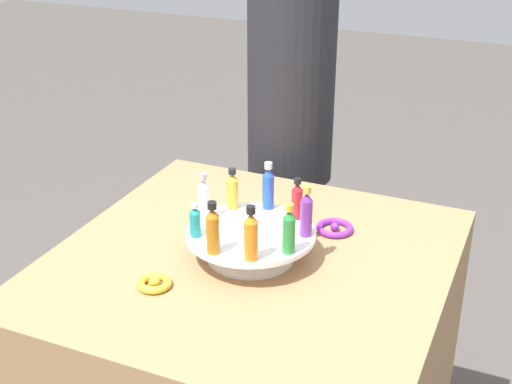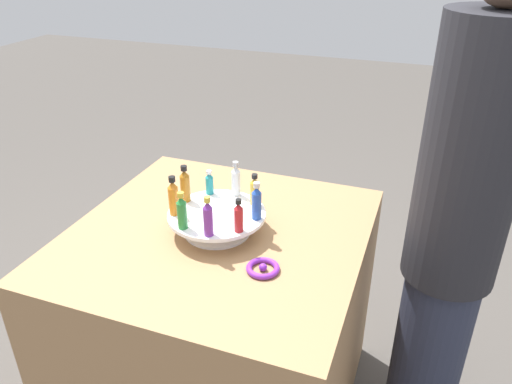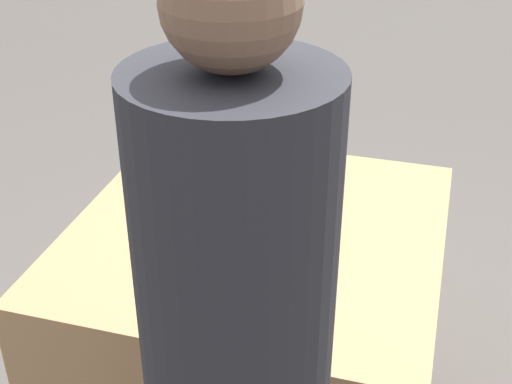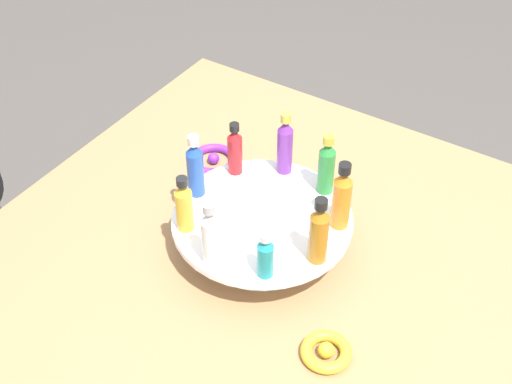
{
  "view_description": "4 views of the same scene",
  "coord_description": "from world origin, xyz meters",
  "views": [
    {
      "loc": [
        -1.36,
        -0.61,
        1.68
      ],
      "look_at": [
        0.07,
        0.02,
        0.94
      ],
      "focal_mm": 50.0,
      "sensor_mm": 36.0,
      "label": 1
    },
    {
      "loc": [
        0.59,
        -1.23,
        1.67
      ],
      "look_at": [
        0.12,
        0.03,
        0.95
      ],
      "focal_mm": 35.0,
      "sensor_mm": 36.0,
      "label": 2
    },
    {
      "loc": [
        1.47,
        0.42,
        1.79
      ],
      "look_at": [
        0.05,
        0.01,
        0.93
      ],
      "focal_mm": 50.0,
      "sensor_mm": 36.0,
      "label": 3
    },
    {
      "loc": [
        -0.47,
        0.75,
        1.71
      ],
      "look_at": [
        0.01,
        0.0,
        0.92
      ],
      "focal_mm": 50.0,
      "sensor_mm": 36.0,
      "label": 4
    }
  ],
  "objects": [
    {
      "name": "party_table",
      "position": [
        0.0,
        0.0,
        0.4
      ],
      "size": [
        0.93,
        0.93,
        0.8
      ],
      "color": "#9E754C",
      "rests_on": "ground_plane"
    },
    {
      "name": "display_stand",
      "position": [
        0.0,
        0.0,
        0.84
      ],
      "size": [
        0.31,
        0.31,
        0.07
      ],
      "color": "white",
      "rests_on": "party_table"
    },
    {
      "name": "bottle_orange",
      "position": [
        -0.12,
        -0.05,
        0.93
      ],
      "size": [
        0.03,
        0.03,
        0.13
      ],
      "color": "orange",
      "rests_on": "display_stand"
    },
    {
      "name": "bottle_green",
      "position": [
        -0.06,
        -0.12,
        0.93
      ],
      "size": [
        0.03,
        0.03,
        0.12
      ],
      "color": "#288438",
      "rests_on": "display_stand"
    },
    {
      "name": "bottle_purple",
      "position": [
        0.03,
        -0.13,
        0.93
      ],
      "size": [
        0.03,
        0.03,
        0.13
      ],
      "color": "#702D93",
      "rests_on": "display_stand"
    },
    {
      "name": "bottle_red",
      "position": [
        0.11,
        -0.08,
        0.92
      ],
      "size": [
        0.03,
        0.03,
        0.11
      ],
      "color": "#B21E23",
      "rests_on": "display_stand"
    },
    {
      "name": "bottle_blue",
      "position": [
        0.13,
        0.01,
        0.93
      ],
      "size": [
        0.03,
        0.03,
        0.12
      ],
      "color": "#234CAD",
      "rests_on": "display_stand"
    },
    {
      "name": "bottle_gold",
      "position": [
        0.09,
        0.09,
        0.92
      ],
      "size": [
        0.03,
        0.03,
        0.11
      ],
      "color": "gold",
      "rests_on": "display_stand"
    },
    {
      "name": "bottle_clear",
      "position": [
        0.01,
        0.13,
        0.93
      ],
      "size": [
        0.03,
        0.03,
        0.12
      ],
      "color": "silver",
      "rests_on": "display_stand"
    },
    {
      "name": "bottle_teal",
      "position": [
        -0.07,
        0.11,
        0.91
      ],
      "size": [
        0.03,
        0.03,
        0.09
      ],
      "color": "teal",
      "rests_on": "display_stand"
    },
    {
      "name": "bottle_amber",
      "position": [
        -0.13,
        0.04,
        0.93
      ],
      "size": [
        0.03,
        0.03,
        0.13
      ],
      "color": "#AD6B19",
      "rests_on": "display_stand"
    },
    {
      "name": "ribbon_bow_gold",
      "position": [
        -0.21,
        0.15,
        0.81
      ],
      "size": [
        0.08,
        0.08,
        0.03
      ],
      "color": "gold",
      "rests_on": "party_table"
    },
    {
      "name": "ribbon_bow_purple",
      "position": [
        0.21,
        -0.15,
        0.81
      ],
      "size": [
        0.1,
        0.1,
        0.02
      ],
      "color": "purple",
      "rests_on": "party_table"
    }
  ]
}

